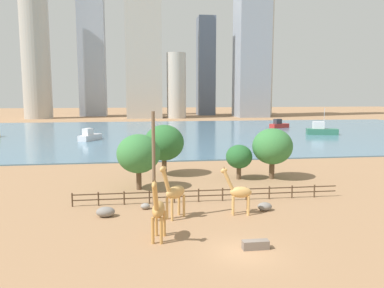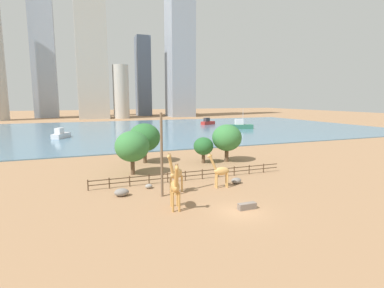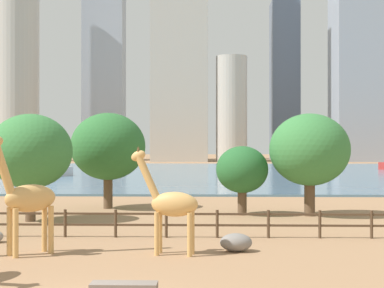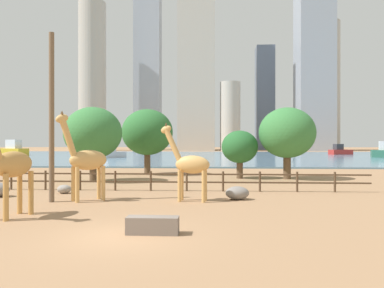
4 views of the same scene
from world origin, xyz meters
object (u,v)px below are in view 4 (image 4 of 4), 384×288
Objects in this scene: giraffe_companion at (10,164)px; giraffe_young at (86,160)px; boat_ferry at (340,151)px; utility_pole at (52,117)px; tree_center_broad at (287,133)px; tree_right_tall at (147,132)px; boat_sailboat at (11,150)px; boat_tug at (112,153)px; tree_left_large at (93,133)px; feeding_trough at (153,225)px; boulder_by_pole at (237,193)px; boulder_small at (64,189)px; tree_left_small at (240,147)px; giraffe_tall at (190,164)px.

giraffe_young is (1.56, 4.72, -0.02)m from giraffe_companion.
giraffe_young is 0.73× the size of boat_ferry.
tree_center_broad is (14.99, 13.72, -0.49)m from utility_pole.
tree_right_tall is (1.81, 21.82, 1.96)m from giraffe_companion.
boat_sailboat is 1.39× the size of boat_tug.
giraffe_companion is 4.97m from giraffe_young.
giraffe_companion is 0.79× the size of tree_left_large.
utility_pole is 1.38× the size of tree_right_tall.
giraffe_young is at bearing 124.52° from feeding_trough.
utility_pole is at bearing -166.37° from giraffe_companion.
utility_pole is 20.33m from tree_center_broad.
boulder_by_pole is at bearing -63.56° from tree_right_tall.
boat_ferry reaches higher than boat_tug.
utility_pole is 10.87m from boulder_by_pole.
boat_tug is at bearing 179.62° from boat_sailboat.
boulder_small is 0.48× the size of feeding_trough.
boat_sailboat is at bearing 134.27° from tree_left_small.
giraffe_companion is at bearing -129.58° from tree_center_broad.
tree_center_broad is (13.30, 13.26, 1.79)m from giraffe_young.
boulder_by_pole is at bearing -112.41° from tree_center_broad.
boat_tug is (-27.34, 41.73, -2.91)m from tree_center_broad.
boat_ferry is at bearing 62.80° from utility_pole.
feeding_trough is at bearing -112.69° from boulder_by_pole.
feeding_trough is at bearing 142.20° from boat_sailboat.
utility_pole reaches higher than boulder_small.
giraffe_companion is 79.79m from boat_sailboat.
giraffe_young is 56.76m from boat_tug.
tree_left_large reaches higher than boulder_small.
boulder_small is 19.18m from tree_center_broad.
utility_pole is 5.46m from boulder_small.
giraffe_tall is 86.48m from boat_ferry.
tree_right_tall is 1.53× the size of tree_left_small.
utility_pole is at bearing -140.78° from boat_ferry.
tree_center_broad is at bearing 42.48° from utility_pole.
boat_ferry is at bearing -157.62° from giraffe_young.
tree_right_tall is 74.06m from boat_ferry.
boat_sailboat reaches higher than boulder_by_pole.
tree_left_large is at bearing 144.45° from boat_sailboat.
feeding_trough is at bearing -135.89° from boat_tug.
boat_tug is (-22.29, 53.98, 0.75)m from boulder_by_pole.
boat_ferry is (31.30, 78.79, 0.76)m from boulder_by_pole.
tree_right_tall reaches higher than boulder_by_pole.
utility_pole is at bearing -25.92° from giraffe_young.
boat_sailboat is (-54.02, 51.54, -2.55)m from tree_center_broad.
giraffe_companion is 4.82m from utility_pole.
boulder_by_pole reaches higher than feeding_trough.
tree_left_small is (4.33, 20.67, 2.49)m from feeding_trough.
utility_pole is at bearing -171.57° from boulder_by_pole.
giraffe_tall reaches higher than boulder_small.
boulder_small is (-0.70, 3.36, -4.25)m from utility_pole.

